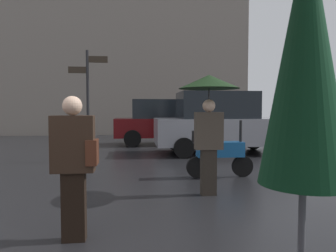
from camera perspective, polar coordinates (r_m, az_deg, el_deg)
The scene contains 8 objects.
folded_patio_umbrella_far at distance 1.67m, azimuth 24.09°, elevation 10.11°, with size 0.44×0.44×2.38m.
pedestrian_with_umbrella at distance 5.28m, azimuth 7.57°, elevation 4.84°, with size 1.03×1.03×2.05m.
pedestrian_with_bag at distance 3.58m, azimuth -16.88°, elevation -5.91°, with size 0.50×0.24×1.62m.
parked_scooter at distance 6.75m, azimuth 9.22°, elevation -4.72°, with size 1.47×0.32×1.23m.
parked_car_left at distance 10.42m, azimuth 9.63°, elevation 0.55°, with size 4.47×2.02×2.04m.
parked_car_right at distance 12.94m, azimuth -0.91°, elevation 0.80°, with size 4.16×1.90×1.88m.
street_signpost at distance 8.95m, azimuth -14.59°, elevation 5.64°, with size 1.08×0.08×3.12m.
building_block at distance 20.47m, azimuth -9.39°, elevation 21.25°, with size 15.51×3.16×15.75m, color gray.
Camera 1 is at (0.92, -2.43, 1.47)m, focal length 32.97 mm.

